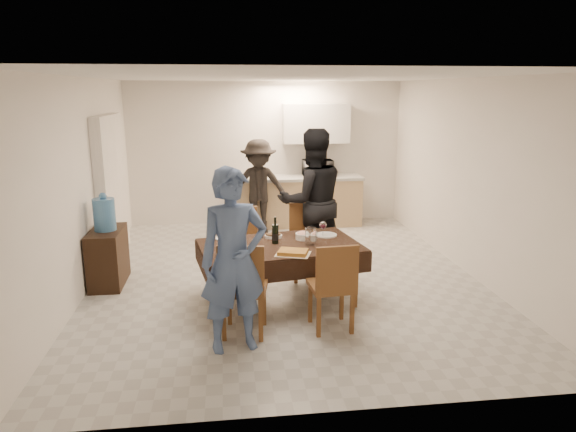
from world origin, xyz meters
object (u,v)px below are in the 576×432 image
(savoury_tart, at_px, (293,252))
(microwave, at_px, (318,168))
(console, at_px, (108,257))
(water_pitcher, at_px, (311,236))
(wine_bottle, at_px, (275,230))
(person_near, at_px, (234,261))
(person_far, at_px, (312,201))
(water_jug, at_px, (104,214))
(person_kitchen, at_px, (259,187))
(dining_table, at_px, (280,247))

(savoury_tart, xyz_separation_m, microwave, (0.97, 3.87, 0.33))
(console, height_order, water_pitcher, water_pitcher)
(wine_bottle, distance_m, person_near, 1.21)
(person_far, bearing_deg, microwave, -111.32)
(water_pitcher, bearing_deg, console, 160.16)
(console, height_order, water_jug, water_jug)
(savoury_tart, bearing_deg, microwave, 75.88)
(water_pitcher, bearing_deg, water_jug, 160.16)
(wine_bottle, bearing_deg, person_near, -114.44)
(wine_bottle, relative_size, person_near, 0.18)
(water_jug, height_order, wine_bottle, water_jug)
(savoury_tart, distance_m, person_kitchen, 3.42)
(savoury_tart, distance_m, microwave, 4.00)
(console, distance_m, microwave, 4.21)
(person_near, bearing_deg, console, 116.72)
(microwave, bearing_deg, person_near, 70.33)
(water_jug, relative_size, person_near, 0.23)
(water_jug, relative_size, person_kitchen, 0.25)
(console, relative_size, savoury_tart, 2.15)
(person_far, bearing_deg, person_kitchen, -82.75)
(dining_table, height_order, console, console)
(person_near, distance_m, person_far, 2.37)
(wine_bottle, xyz_separation_m, water_pitcher, (0.40, -0.10, -0.06))
(microwave, bearing_deg, console, 39.60)
(dining_table, xyz_separation_m, console, (-2.13, 0.84, -0.31))
(dining_table, distance_m, savoury_tart, 0.40)
(person_kitchen, bearing_deg, microwave, 22.04)
(water_pitcher, relative_size, person_near, 0.11)
(wine_bottle, relative_size, savoury_tart, 0.87)
(console, xyz_separation_m, microwave, (3.20, 2.65, 0.70))
(person_far, bearing_deg, wine_bottle, 49.82)
(water_pitcher, xyz_separation_m, microwave, (0.72, 3.54, 0.25))
(console, relative_size, wine_bottle, 2.46)
(microwave, bearing_deg, water_pitcher, 78.45)
(savoury_tart, xyz_separation_m, person_far, (0.45, 1.43, 0.25))
(dining_table, bearing_deg, person_near, -127.70)
(console, distance_m, person_kitchen, 3.07)
(savoury_tart, bearing_deg, water_jug, 151.21)
(savoury_tart, bearing_deg, water_pitcher, 52.85)
(person_far, bearing_deg, savoury_tart, 63.32)
(console, relative_size, microwave, 1.46)
(microwave, height_order, person_far, person_far)
(water_pitcher, distance_m, person_near, 1.35)
(person_near, bearing_deg, wine_bottle, 52.49)
(water_pitcher, bearing_deg, microwave, 78.45)
(water_pitcher, height_order, person_far, person_far)
(microwave, bearing_deg, person_kitchen, 22.04)
(water_jug, xyz_separation_m, person_kitchen, (2.09, 2.20, -0.11))
(water_pitcher, distance_m, microwave, 3.62)
(person_far, bearing_deg, console, -4.80)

